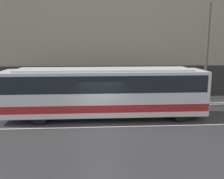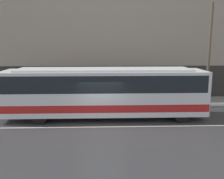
% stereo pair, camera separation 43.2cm
% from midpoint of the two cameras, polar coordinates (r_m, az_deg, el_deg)
% --- Properties ---
extents(ground_plane, '(60.00, 60.00, 0.00)m').
position_cam_midpoint_polar(ground_plane, '(14.31, -3.21, -8.55)').
color(ground_plane, '#38383A').
extents(sidewalk, '(60.00, 3.09, 0.16)m').
position_cam_midpoint_polar(sidewalk, '(19.61, -3.37, -2.99)').
color(sidewalk, gray).
rests_on(sidewalk, ground_plane).
extents(building_facade, '(60.00, 0.35, 13.98)m').
position_cam_midpoint_polar(building_facade, '(20.84, -3.61, 16.36)').
color(building_facade, gray).
rests_on(building_facade, ground_plane).
extents(lane_stripe, '(54.00, 0.14, 0.01)m').
position_cam_midpoint_polar(lane_stripe, '(14.31, -3.21, -8.54)').
color(lane_stripe, beige).
rests_on(lane_stripe, ground_plane).
extents(transit_bus, '(12.45, 2.60, 3.14)m').
position_cam_midpoint_polar(transit_bus, '(15.59, -2.53, -0.19)').
color(transit_bus, silver).
rests_on(transit_bus, ground_plane).
extents(utility_pole_near, '(0.20, 0.20, 7.34)m').
position_cam_midpoint_polar(utility_pole_near, '(19.67, 20.25, 7.47)').
color(utility_pole_near, brown).
rests_on(utility_pole_near, sidewalk).
extents(pedestrian_waiting, '(0.36, 0.36, 1.51)m').
position_cam_midpoint_polar(pedestrian_waiting, '(20.06, 3.27, -0.42)').
color(pedestrian_waiting, '#1E5933').
rests_on(pedestrian_waiting, sidewalk).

